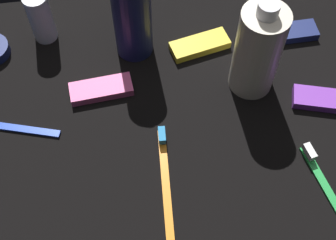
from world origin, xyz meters
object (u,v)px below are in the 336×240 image
snack_bar_navy (288,33)px  snack_bar_yellow (200,45)px  bodywash_bottle (258,51)px  toothbrush_green (329,191)px  snack_bar_pink (101,89)px  deodorant_stick (41,18)px  snack_bar_purple (325,100)px  lotion_bottle (132,14)px  toothbrush_orange (165,175)px

snack_bar_navy → snack_bar_yellow: bearing=-179.4°
bodywash_bottle → toothbrush_green: bearing=-72.1°
snack_bar_pink → deodorant_stick: bearing=118.7°
snack_bar_purple → snack_bar_pink: same height
toothbrush_green → snack_bar_purple: (4.33, 15.53, 0.14)cm
lotion_bottle → snack_bar_yellow: bearing=-7.8°
deodorant_stick → snack_bar_purple: bearing=-24.8°
snack_bar_pink → toothbrush_green: bearing=-40.3°
snack_bar_navy → snack_bar_pink: same height
snack_bar_navy → snack_bar_pink: (-34.31, -7.66, 0.00)cm
toothbrush_green → snack_bar_purple: size_ratio=1.72×
toothbrush_orange → snack_bar_purple: toothbrush_orange is taller
snack_bar_yellow → snack_bar_purple: bearing=-50.7°
toothbrush_green → snack_bar_navy: (2.26, 30.49, 0.14)cm
snack_bar_navy → snack_bar_yellow: same height
lotion_bottle → snack_bar_pink: bearing=-127.2°
toothbrush_green → snack_bar_navy: toothbrush_green is taller
snack_bar_yellow → deodorant_stick: bearing=153.5°
bodywash_bottle → toothbrush_orange: 23.99cm
snack_bar_navy → bodywash_bottle: bearing=-136.3°
lotion_bottle → snack_bar_yellow: lotion_bottle is taller
deodorant_stick → snack_bar_yellow: 28.19cm
bodywash_bottle → snack_bar_purple: bearing=-27.2°
bodywash_bottle → snack_bar_purple: size_ratio=1.77×
snack_bar_purple → snack_bar_yellow: bearing=158.4°
deodorant_stick → snack_bar_purple: deodorant_stick is taller
bodywash_bottle → snack_bar_navy: size_ratio=1.77×
lotion_bottle → bodywash_bottle: (18.60, -10.19, -0.25)cm
snack_bar_pink → snack_bar_yellow: bearing=16.6°
bodywash_bottle → snack_bar_yellow: 13.54cm
toothbrush_green → bodywash_bottle: bearing=107.9°
toothbrush_green → snack_bar_yellow: size_ratio=1.72×
snack_bar_purple → snack_bar_yellow: (-18.39, 14.38, 0.00)cm
lotion_bottle → toothbrush_orange: (1.89, -25.58, -7.99)cm
bodywash_bottle → toothbrush_green: (6.89, -21.28, -7.73)cm
snack_bar_yellow → toothbrush_green: bearing=-77.5°
snack_bar_purple → snack_bar_yellow: size_ratio=1.00×
toothbrush_green → lotion_bottle: bearing=129.0°
snack_bar_navy → snack_bar_purple: size_ratio=1.00×
lotion_bottle → snack_bar_purple: lotion_bottle is taller
snack_bar_navy → lotion_bottle: bearing=176.5°
bodywash_bottle → toothbrush_orange: (-16.71, -15.38, -7.73)cm
deodorant_stick → snack_bar_pink: size_ratio=0.91×
snack_bar_pink → snack_bar_yellow: 19.33cm
snack_bar_purple → snack_bar_pink: size_ratio=1.00×
toothbrush_green → snack_bar_navy: bearing=85.8°
deodorant_stick → snack_bar_pink: bearing=-56.4°
bodywash_bottle → snack_bar_purple: 14.72cm
bodywash_bottle → toothbrush_green: bodywash_bottle is taller
deodorant_stick → toothbrush_green: size_ratio=0.53×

